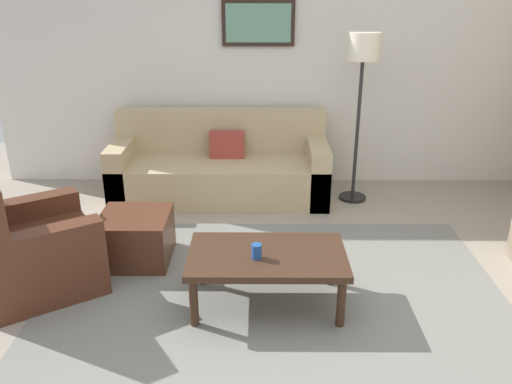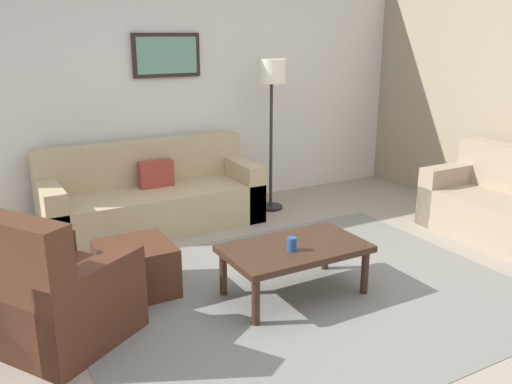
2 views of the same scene
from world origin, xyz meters
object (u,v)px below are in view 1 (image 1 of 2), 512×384
Objects in this scene: cup at (257,251)px; lamp_standing at (362,64)px; couch_main at (221,168)px; coffee_table at (267,260)px; framed_artwork at (258,23)px; armchair_leather at (27,252)px; ottoman at (136,237)px.

lamp_standing is at bearing 63.33° from cup.
cup is 0.06× the size of lamp_standing.
couch_main is 2.03× the size of coffee_table.
couch_main is at bearing 102.63° from coffee_table.
couch_main is 2.95× the size of framed_artwork.
armchair_leather is at bearing -126.74° from framed_artwork.
cup reaches higher than ottoman.
framed_artwork reaches higher than ottoman.
couch_main is 2.01× the size of armchair_leather.
armchair_leather reaches higher than cup.
coffee_table is at bearing -30.85° from ottoman.
lamp_standing reaches higher than couch_main.
coffee_table is (1.07, -0.64, 0.16)m from ottoman.
cup is at bearing -35.36° from ottoman.
lamp_standing is (0.94, 1.95, 1.05)m from coffee_table.
coffee_table is 0.14m from cup.
ottoman is 0.33× the size of lamp_standing.
cup is (-0.07, -0.07, 0.10)m from coffee_table.
coffee_table is at bearing -115.76° from lamp_standing.
cup is 0.14× the size of framed_artwork.
framed_artwork is (-0.07, 2.47, 1.39)m from coffee_table.
coffee_table reaches higher than ottoman.
armchair_leather reaches higher than couch_main.
ottoman is 1.26m from coffee_table.
ottoman is at bearing -112.90° from couch_main.
cup is 2.84m from framed_artwork.
coffee_table is 0.64× the size of lamp_standing.
coffee_table is 10.57× the size of cup.
framed_artwork is at bearing 44.68° from couch_main.
ottoman is 5.38× the size of cup.
couch_main reaches higher than ottoman.
coffee_table is at bearing -77.37° from couch_main.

